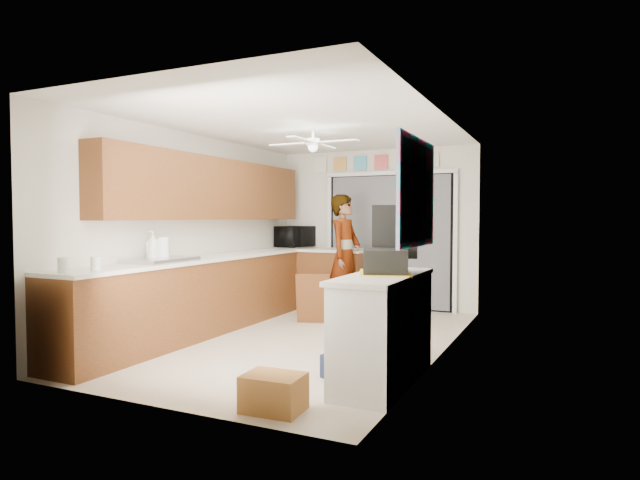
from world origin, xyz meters
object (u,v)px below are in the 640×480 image
(suitcase, at_px, (385,261))
(navy_crate, at_px, (345,367))
(microwave, at_px, (295,237))
(cardboard_box, at_px, (274,393))
(man, at_px, (345,255))
(dog, at_px, (372,300))
(paper_towel_roll, at_px, (163,249))
(soap_bottle, at_px, (153,246))

(suitcase, bearing_deg, navy_crate, -174.55)
(microwave, xyz_separation_m, cardboard_box, (2.13, -4.45, -0.98))
(navy_crate, bearing_deg, microwave, 123.49)
(man, relative_size, dog, 2.78)
(paper_towel_roll, height_order, dog, paper_towel_roll)
(soap_bottle, relative_size, man, 0.20)
(soap_bottle, distance_m, suitcase, 2.73)
(soap_bottle, xyz_separation_m, navy_crate, (2.40, -0.24, -1.01))
(microwave, relative_size, man, 0.35)
(suitcase, xyz_separation_m, man, (-1.46, 2.64, -0.17))
(paper_towel_roll, relative_size, man, 0.15)
(paper_towel_roll, xyz_separation_m, man, (1.21, 2.44, -0.19))
(microwave, distance_m, cardboard_box, 5.03)
(man, bearing_deg, dog, -76.87)
(soap_bottle, xyz_separation_m, dog, (1.66, 2.61, -0.86))
(paper_towel_roll, bearing_deg, suitcase, -4.17)
(paper_towel_roll, xyz_separation_m, navy_crate, (2.35, -0.34, -0.97))
(suitcase, bearing_deg, soap_bottle, 158.54)
(cardboard_box, relative_size, dog, 0.69)
(suitcase, bearing_deg, dog, 91.99)
(cardboard_box, bearing_deg, suitcase, 66.07)
(microwave, bearing_deg, dog, -102.28)
(soap_bottle, height_order, cardboard_box, soap_bottle)
(microwave, relative_size, soap_bottle, 1.80)
(suitcase, relative_size, navy_crate, 1.46)
(navy_crate, relative_size, man, 0.19)
(soap_bottle, relative_size, paper_towel_roll, 1.28)
(soap_bottle, relative_size, suitcase, 0.69)
(navy_crate, relative_size, dog, 0.54)
(microwave, distance_m, paper_towel_roll, 3.14)
(cardboard_box, height_order, navy_crate, cardboard_box)
(suitcase, relative_size, man, 0.28)
(paper_towel_roll, relative_size, cardboard_box, 0.62)
(soap_bottle, distance_m, cardboard_box, 2.72)
(soap_bottle, bearing_deg, dog, 57.54)
(suitcase, bearing_deg, paper_towel_roll, 156.34)
(microwave, height_order, paper_towel_roll, microwave)
(microwave, xyz_separation_m, soap_bottle, (-0.10, -3.24, 0.00))
(cardboard_box, height_order, dog, dog)
(cardboard_box, distance_m, navy_crate, 0.98)
(microwave, height_order, suitcase, microwave)
(dog, bearing_deg, soap_bottle, -103.52)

